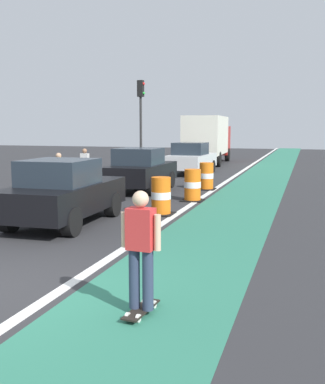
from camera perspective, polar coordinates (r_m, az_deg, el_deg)
The scene contains 14 objects.
ground_plane at distance 7.85m, azimuth -18.96°, elevation -11.16°, with size 100.00×100.00×0.00m, color #2D2D30.
bike_lane_strip at distance 18.23m, azimuth 10.64°, elevation -0.10°, with size 2.50×80.00×0.01m, color #2D755B.
lane_divider_stripe at distance 18.46m, azimuth 6.01°, elevation 0.09°, with size 0.20×80.00×0.01m, color silver.
skateboarder_on_lane at distance 6.23m, azimuth -2.66°, elevation -6.94°, with size 0.57×0.82×1.69m.
parked_sedan_nearest at distance 12.32m, azimuth -12.04°, elevation -0.06°, with size 1.99×4.14×1.70m.
parked_sedan_second at distance 18.49m, azimuth -2.72°, elevation 2.72°, with size 1.93×4.11×1.70m.
parked_sedan_third at distance 25.18m, azimuth 3.53°, elevation 4.10°, with size 2.05×4.17×1.70m.
traffic_barrel_front at distance 13.43m, azimuth -0.18°, elevation -0.54°, with size 0.73×0.73×1.09m.
traffic_barrel_mid at distance 15.96m, azimuth 3.70°, elevation 0.80°, with size 0.73×0.73×1.09m.
traffic_barrel_back at distance 18.93m, azimuth 5.39°, elevation 1.90°, with size 0.73×0.73×1.09m.
delivery_truck_down_block at distance 32.34m, azimuth 5.59°, elevation 6.72°, with size 2.67×7.70×3.23m.
traffic_light_corner at distance 26.57m, azimuth -2.67°, elevation 10.06°, with size 0.41×0.32×5.10m.
pedestrian_crossing at distance 17.03m, azimuth -12.53°, elevation 2.20°, with size 0.34×0.20×1.61m.
pedestrian_waiting at distance 20.26m, azimuth -9.47°, elevation 3.17°, with size 0.34×0.20×1.61m.
Camera 1 is at (4.48, -5.94, 2.51)m, focal length 43.59 mm.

